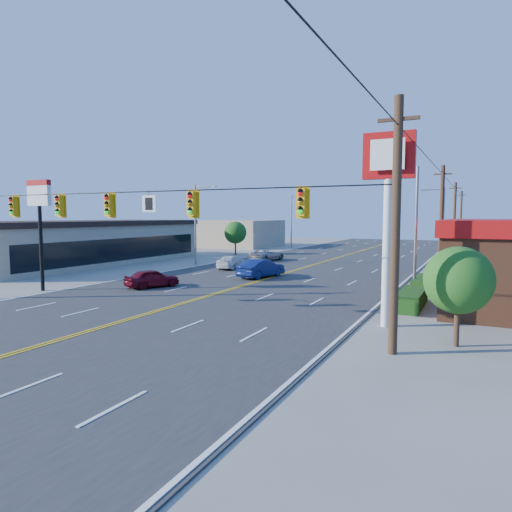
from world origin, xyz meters
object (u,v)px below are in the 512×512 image
at_px(signal_span, 127,216).
at_px(car_silver, 267,255).
at_px(car_blue, 261,269).
at_px(car_white, 233,263).
at_px(kfc_pylon, 388,190).
at_px(car_magenta, 152,279).
at_px(pizza_hut_sign, 40,212).

bearing_deg(signal_span, car_silver, 101.74).
distance_m(car_blue, car_white, 6.60).
relative_size(kfc_pylon, car_white, 2.06).
height_order(car_magenta, car_white, car_magenta).
distance_m(kfc_pylon, car_white, 23.80).
relative_size(pizza_hut_sign, car_white, 1.66).
bearing_deg(kfc_pylon, car_magenta, 166.06).
distance_m(car_white, car_silver, 8.32).
relative_size(kfc_pylon, car_silver, 1.87).
relative_size(signal_span, kfc_pylon, 2.86).
bearing_deg(car_blue, pizza_hut_sign, 60.09).
bearing_deg(car_magenta, pizza_hut_sign, 59.80).
relative_size(kfc_pylon, car_blue, 1.91).
relative_size(pizza_hut_sign, car_magenta, 1.87).
bearing_deg(kfc_pylon, car_white, 136.06).
relative_size(signal_span, car_silver, 5.34).
bearing_deg(car_magenta, car_blue, -95.61).
height_order(car_magenta, car_silver, car_silver).
relative_size(pizza_hut_sign, car_blue, 1.54).
bearing_deg(signal_span, pizza_hut_sign, 159.81).
relative_size(pizza_hut_sign, car_silver, 1.50).
xyz_separation_m(car_white, car_silver, (-0.34, 8.31, 0.03)).
xyz_separation_m(signal_span, car_silver, (-5.90, 28.38, -4.25)).
bearing_deg(car_magenta, car_silver, -62.93).
height_order(pizza_hut_sign, car_blue, pizza_hut_sign).
xyz_separation_m(pizza_hut_sign, car_white, (5.32, 16.08, -4.58)).
distance_m(car_blue, car_silver, 13.72).
relative_size(car_blue, car_silver, 0.98).
bearing_deg(car_silver, car_magenta, 103.19).
xyz_separation_m(pizza_hut_sign, car_magenta, (5.77, 4.03, -4.56)).
height_order(kfc_pylon, car_magenta, kfc_pylon).
bearing_deg(pizza_hut_sign, car_magenta, 34.95).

